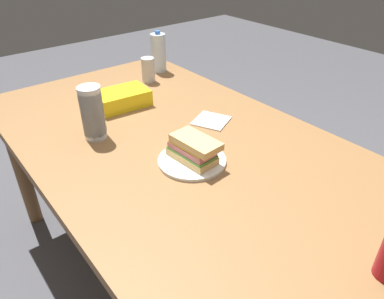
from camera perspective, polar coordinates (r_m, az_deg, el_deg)
The scene contains 9 objects.
ground_plane at distance 1.80m, azimuth -0.73°, elevation -19.62°, with size 8.00×8.00×0.00m, color #4C4C51.
dining_table at distance 1.35m, azimuth -0.92°, elevation -2.35°, with size 1.86×1.00×0.73m.
paper_plate at distance 1.22m, azimuth 0.00°, elevation -1.74°, with size 0.23×0.23×0.01m, color white.
sandwich at distance 1.20m, azimuth 0.19°, elevation 0.08°, with size 0.19×0.11×0.08m.
chip_bag at distance 1.62m, azimuth -11.08°, elevation 7.94°, with size 0.23×0.15×0.07m, color yellow.
water_bottle_tall at distance 1.99m, azimuth -5.33°, elevation 15.00°, with size 0.08×0.08×0.22m.
plastic_cup_stack at distance 1.37m, azimuth -15.47°, elevation 5.60°, with size 0.08×0.08×0.20m.
soda_can_silver at distance 1.86m, azimuth -6.95°, elevation 12.40°, with size 0.07×0.07×0.12m, color silver.
paper_napkin at distance 1.48m, azimuth 3.06°, elevation 4.57°, with size 0.13×0.13×0.01m, color white.
Camera 1 is at (0.88, -0.68, 1.42)m, focal length 33.71 mm.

